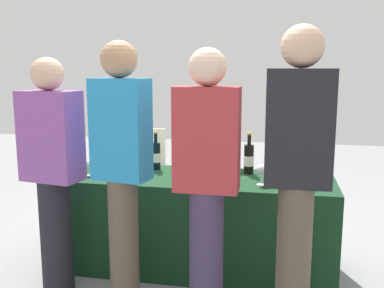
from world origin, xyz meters
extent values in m
plane|color=gray|center=(0.00, 0.00, 0.00)|extent=(12.00, 12.00, 0.00)
cube|color=#14381E|center=(0.00, 0.00, 0.36)|extent=(2.11, 0.69, 0.72)
cylinder|color=black|center=(-0.80, 0.15, 0.84)|extent=(0.08, 0.08, 0.24)
cylinder|color=black|center=(-0.80, 0.15, 1.00)|extent=(0.03, 0.03, 0.08)
cylinder|color=maroon|center=(-0.80, 0.15, 1.04)|extent=(0.03, 0.03, 0.02)
cylinder|color=silver|center=(-0.80, 0.15, 0.83)|extent=(0.08, 0.08, 0.08)
cylinder|color=black|center=(-0.33, 0.18, 0.83)|extent=(0.07, 0.07, 0.22)
cylinder|color=black|center=(-0.33, 0.18, 0.98)|extent=(0.03, 0.03, 0.08)
cylinder|color=gold|center=(-0.33, 0.18, 1.02)|extent=(0.03, 0.03, 0.02)
cylinder|color=silver|center=(-0.33, 0.18, 0.82)|extent=(0.07, 0.07, 0.08)
cylinder|color=black|center=(0.41, 0.18, 0.83)|extent=(0.08, 0.08, 0.23)
cylinder|color=black|center=(0.41, 0.18, 0.99)|extent=(0.03, 0.03, 0.08)
cylinder|color=gold|center=(0.41, 0.18, 1.03)|extent=(0.03, 0.03, 0.02)
cylinder|color=silver|center=(0.41, 0.18, 0.82)|extent=(0.08, 0.08, 0.08)
cylinder|color=black|center=(0.65, 0.07, 0.83)|extent=(0.07, 0.07, 0.22)
cylinder|color=black|center=(0.65, 0.07, 0.98)|extent=(0.03, 0.03, 0.07)
cylinder|color=gold|center=(0.65, 0.07, 1.02)|extent=(0.03, 0.03, 0.02)
cylinder|color=silver|center=(0.65, 0.07, 0.82)|extent=(0.07, 0.07, 0.08)
cylinder|color=black|center=(0.84, 0.13, 0.82)|extent=(0.08, 0.08, 0.20)
cylinder|color=black|center=(0.84, 0.13, 0.97)|extent=(0.03, 0.03, 0.09)
cylinder|color=black|center=(0.84, 0.13, 1.02)|extent=(0.03, 0.03, 0.02)
cylinder|color=silver|center=(0.84, 0.13, 0.81)|extent=(0.08, 0.08, 0.07)
cylinder|color=silver|center=(-0.77, -0.12, 0.72)|extent=(0.06, 0.06, 0.00)
cylinder|color=silver|center=(-0.77, -0.12, 0.76)|extent=(0.01, 0.01, 0.06)
sphere|color=silver|center=(-0.77, -0.12, 0.81)|extent=(0.06, 0.06, 0.06)
sphere|color=#590C19|center=(-0.77, -0.12, 0.80)|extent=(0.03, 0.03, 0.03)
cylinder|color=silver|center=(-0.58, -0.12, 0.72)|extent=(0.07, 0.07, 0.00)
cylinder|color=silver|center=(-0.58, -0.12, 0.76)|extent=(0.01, 0.01, 0.08)
sphere|color=silver|center=(-0.58, -0.12, 0.83)|extent=(0.07, 0.07, 0.07)
sphere|color=#590C19|center=(-0.58, -0.12, 0.82)|extent=(0.04, 0.04, 0.04)
cylinder|color=silver|center=(0.31, -0.06, 0.72)|extent=(0.07, 0.07, 0.00)
cylinder|color=silver|center=(0.31, -0.06, 0.76)|extent=(0.01, 0.01, 0.08)
sphere|color=silver|center=(0.31, -0.06, 0.84)|extent=(0.07, 0.07, 0.07)
sphere|color=#590C19|center=(0.31, -0.06, 0.82)|extent=(0.04, 0.04, 0.04)
cylinder|color=silver|center=(0.52, -0.14, 0.72)|extent=(0.06, 0.06, 0.00)
cylinder|color=silver|center=(0.52, -0.14, 0.76)|extent=(0.01, 0.01, 0.07)
sphere|color=silver|center=(0.52, -0.14, 0.83)|extent=(0.07, 0.07, 0.07)
cylinder|color=silver|center=(0.77, -0.14, 0.72)|extent=(0.06, 0.06, 0.00)
cylinder|color=silver|center=(0.77, -0.14, 0.76)|extent=(0.01, 0.01, 0.06)
sphere|color=silver|center=(0.77, -0.14, 0.82)|extent=(0.07, 0.07, 0.07)
sphere|color=#590C19|center=(0.77, -0.14, 0.81)|extent=(0.04, 0.04, 0.04)
cylinder|color=silver|center=(0.77, -0.02, 0.83)|extent=(0.19, 0.19, 0.22)
cylinder|color=#3F3351|center=(0.02, 0.63, 0.39)|extent=(0.23, 0.23, 0.77)
cube|color=yellow|center=(0.02, 0.63, 1.07)|extent=(0.41, 0.23, 0.58)
sphere|color=brown|center=(0.02, 0.63, 1.46)|extent=(0.21, 0.21, 0.21)
cylinder|color=black|center=(-0.84, -0.55, 0.40)|extent=(0.21, 0.21, 0.79)
cube|color=#8C4C99|center=(-0.84, -0.55, 1.09)|extent=(0.42, 0.27, 0.59)
sphere|color=#D8AD8C|center=(-0.84, -0.55, 1.49)|extent=(0.21, 0.21, 0.21)
cylinder|color=brown|center=(-0.33, -0.61, 0.42)|extent=(0.19, 0.19, 0.84)
cube|color=#268CCC|center=(-0.33, -0.61, 1.15)|extent=(0.38, 0.26, 0.63)
sphere|color=tan|center=(-0.33, -0.61, 1.58)|extent=(0.23, 0.23, 0.23)
cylinder|color=#3F3351|center=(0.22, -0.67, 0.41)|extent=(0.21, 0.21, 0.81)
cube|color=#B23338|center=(0.22, -0.67, 1.12)|extent=(0.38, 0.21, 0.61)
sphere|color=beige|center=(0.22, -0.67, 1.54)|extent=(0.22, 0.22, 0.22)
cylinder|color=brown|center=(0.74, -0.68, 0.44)|extent=(0.20, 0.20, 0.87)
cube|color=black|center=(0.74, -0.68, 1.20)|extent=(0.37, 0.20, 0.65)
sphere|color=#D8AD8C|center=(0.74, -0.68, 1.65)|extent=(0.24, 0.24, 0.24)
cube|color=white|center=(-0.81, 1.09, 0.46)|extent=(0.61, 0.11, 0.92)
camera|label=1|loc=(0.63, -3.14, 1.53)|focal=40.78mm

